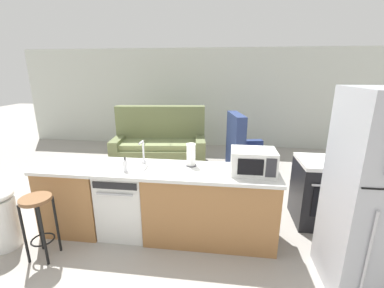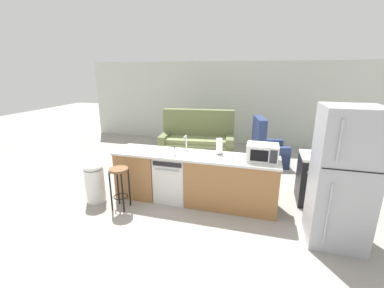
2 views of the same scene
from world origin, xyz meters
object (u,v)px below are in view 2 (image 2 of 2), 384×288
(dishwasher, at_px, (173,177))
(trash_bin, at_px, (95,182))
(refrigerator, at_px, (342,177))
(paper_towel_roll, at_px, (219,147))
(soap_bottle, at_px, (174,152))
(bar_stool, at_px, (119,180))
(couch, at_px, (197,142))
(armchair, at_px, (266,151))
(kettle, at_px, (338,154))
(microwave, at_px, (262,152))
(stove_range, at_px, (321,180))

(dishwasher, bearing_deg, trash_bin, -159.81)
(dishwasher, height_order, trash_bin, dishwasher)
(dishwasher, xyz_separation_m, refrigerator, (2.60, -0.55, 0.53))
(paper_towel_roll, relative_size, soap_bottle, 1.60)
(bar_stool, xyz_separation_m, couch, (0.55, 3.18, -0.14))
(paper_towel_roll, distance_m, bar_stool, 1.81)
(couch, bearing_deg, armchair, -5.86)
(paper_towel_roll, bearing_deg, couch, 112.83)
(dishwasher, distance_m, paper_towel_roll, 1.04)
(refrigerator, bearing_deg, armchair, 107.92)
(kettle, relative_size, couch, 0.10)
(paper_towel_roll, xyz_separation_m, armchair, (0.83, 2.25, -0.69))
(couch, bearing_deg, trash_bin, -110.17)
(microwave, relative_size, couch, 0.24)
(stove_range, xyz_separation_m, paper_towel_roll, (-1.78, -0.41, 0.59))
(stove_range, bearing_deg, refrigerator, -90.01)
(paper_towel_roll, bearing_deg, bar_stool, -154.92)
(dishwasher, bearing_deg, couch, 94.58)
(refrigerator, bearing_deg, kettle, 80.15)
(refrigerator, relative_size, kettle, 9.32)
(kettle, distance_m, couch, 3.72)
(microwave, distance_m, paper_towel_roll, 0.75)
(refrigerator, distance_m, kettle, 0.99)
(paper_towel_roll, distance_m, trash_bin, 2.34)
(dishwasher, xyz_separation_m, soap_bottle, (0.09, -0.15, 0.55))
(dishwasher, height_order, paper_towel_roll, paper_towel_roll)
(couch, distance_m, armchair, 1.87)
(microwave, xyz_separation_m, couch, (-1.76, 2.58, -0.65))
(bar_stool, bearing_deg, kettle, 16.11)
(armchair, bearing_deg, trash_bin, -135.99)
(kettle, bearing_deg, soap_bottle, -167.95)
(refrigerator, xyz_separation_m, armchair, (-0.95, 2.94, -0.61))
(stove_range, xyz_separation_m, refrigerator, (-0.00, -1.10, 0.50))
(dishwasher, relative_size, armchair, 0.70)
(microwave, bearing_deg, kettle, 19.25)
(microwave, xyz_separation_m, armchair, (0.09, 2.39, -0.69))
(kettle, height_order, couch, couch)
(paper_towel_roll, height_order, trash_bin, paper_towel_roll)
(bar_stool, height_order, couch, couch)
(dishwasher, xyz_separation_m, couch, (-0.21, 2.58, -0.03))
(paper_towel_roll, distance_m, armchair, 2.49)
(kettle, height_order, bar_stool, kettle)
(stove_range, height_order, refrigerator, refrigerator)
(microwave, xyz_separation_m, bar_stool, (-2.31, -0.59, -0.50))
(kettle, bearing_deg, couch, 144.03)
(trash_bin, height_order, armchair, armchair)
(bar_stool, bearing_deg, armchair, 51.18)
(stove_range, relative_size, bar_stool, 1.22)
(stove_range, distance_m, paper_towel_roll, 1.92)
(stove_range, bearing_deg, kettle, -36.68)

